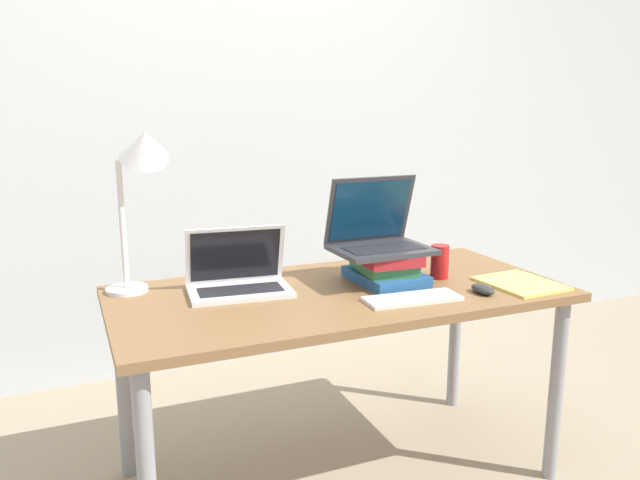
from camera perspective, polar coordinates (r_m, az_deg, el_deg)
The scene contains 10 objects.
wall_back at distance 3.16m, azimuth -7.35°, elevation 12.68°, with size 8.00×0.05×2.70m.
desk at distance 2.16m, azimuth 1.79°, elevation -6.45°, with size 1.53×0.73×0.71m.
laptop_left at distance 2.12m, azimuth -7.47°, elevation -3.53°, with size 0.36×0.25×0.22m.
book_stack at distance 2.23m, azimuth 5.93°, elevation -2.49°, with size 0.23×0.29×0.11m.
laptop_on_books at distance 2.21m, azimuth 5.30°, elevation 0.37°, with size 0.34×0.26×0.26m.
wireless_keyboard at distance 2.04m, azimuth 8.45°, elevation -5.31°, with size 0.32×0.14×0.01m.
mouse at distance 2.16m, azimuth 14.66°, elevation -4.36°, with size 0.06×0.10×0.03m.
notepad at distance 2.30m, azimuth 17.84°, elevation -3.80°, with size 0.24×0.28×0.01m.
soda_can at distance 2.30m, azimuth 10.89°, elevation -1.95°, with size 0.07×0.07×0.12m.
desk_lamp at distance 2.11m, azimuth -16.03°, elevation 6.68°, with size 0.23×0.20×0.58m.
Camera 1 is at (-0.85, -1.49, 1.33)m, focal length 35.00 mm.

